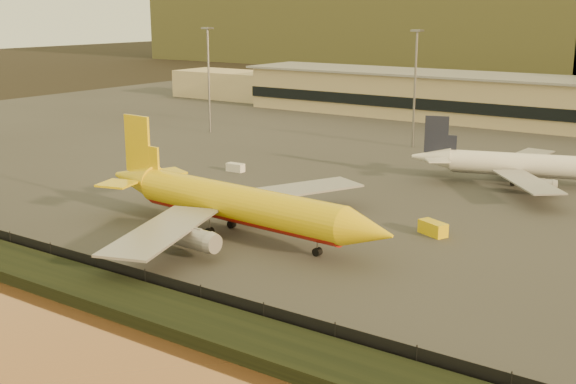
% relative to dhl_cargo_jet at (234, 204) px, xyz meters
% --- Properties ---
extents(ground, '(900.00, 900.00, 0.00)m').
position_rel_dhl_cargo_jet_xyz_m(ground, '(2.27, -7.85, -4.55)').
color(ground, black).
rests_on(ground, ground).
extents(embankment, '(320.00, 7.00, 1.40)m').
position_rel_dhl_cargo_jet_xyz_m(embankment, '(2.27, -24.85, -3.85)').
color(embankment, black).
rests_on(embankment, ground).
extents(tarmac, '(320.00, 220.00, 0.20)m').
position_rel_dhl_cargo_jet_xyz_m(tarmac, '(2.27, 87.15, -4.45)').
color(tarmac, '#2D2D2D').
rests_on(tarmac, ground).
extents(perimeter_fence, '(300.00, 0.05, 2.20)m').
position_rel_dhl_cargo_jet_xyz_m(perimeter_fence, '(2.27, -20.85, -3.25)').
color(perimeter_fence, black).
rests_on(perimeter_fence, tarmac).
extents(terminal_building, '(202.00, 25.00, 12.60)m').
position_rel_dhl_cargo_jet_xyz_m(terminal_building, '(-12.25, 117.70, 1.70)').
color(terminal_building, tan).
rests_on(terminal_building, tarmac).
extents(apron_light_masts, '(152.20, 12.20, 25.40)m').
position_rel_dhl_cargo_jet_xyz_m(apron_light_masts, '(17.27, 67.15, 11.15)').
color(apron_light_masts, slate).
rests_on(apron_light_masts, tarmac).
extents(dhl_cargo_jet, '(48.77, 47.71, 14.57)m').
position_rel_dhl_cargo_jet_xyz_m(dhl_cargo_jet, '(0.00, 0.00, 0.00)').
color(dhl_cargo_jet, '#E0BB0B').
rests_on(dhl_cargo_jet, tarmac).
extents(white_narrowbody_jet, '(38.72, 36.83, 11.38)m').
position_rel_dhl_cargo_jet_xyz_m(white_narrowbody_jet, '(23.46, 51.33, -0.95)').
color(white_narrowbody_jet, silver).
rests_on(white_narrowbody_jet, tarmac).
extents(gse_vehicle_yellow, '(4.52, 3.38, 1.85)m').
position_rel_dhl_cargo_jet_xyz_m(gse_vehicle_yellow, '(21.96, 15.32, -3.42)').
color(gse_vehicle_yellow, '#E0BB0B').
rests_on(gse_vehicle_yellow, tarmac).
extents(gse_vehicle_white, '(3.47, 1.61, 1.55)m').
position_rel_dhl_cargo_jet_xyz_m(gse_vehicle_white, '(-24.60, 30.81, -3.57)').
color(gse_vehicle_white, silver).
rests_on(gse_vehicle_white, tarmac).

